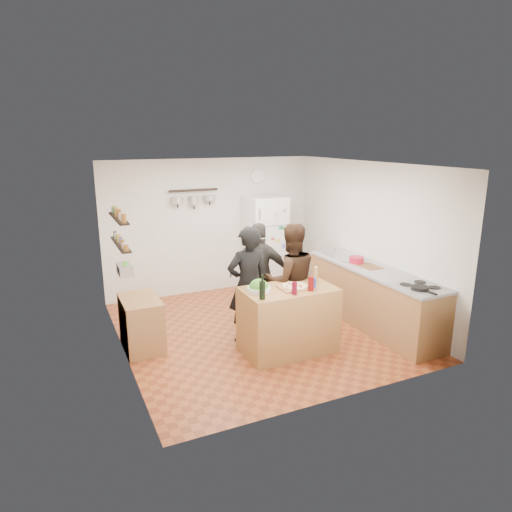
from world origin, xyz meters
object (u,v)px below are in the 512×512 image
person_center (290,281)px  skillet (420,288)px  salad_bowl (259,289)px  red_bowl (356,260)px  pepper_mill (316,276)px  fridge (265,243)px  side_table (141,323)px  wine_bottle (262,290)px  salt_canister (313,283)px  prep_island (288,320)px  wall_clock (258,176)px  person_back (260,274)px  counter_run (372,297)px  person_left (248,285)px

person_center → skillet: person_center is taller
salad_bowl → red_bowl: size_ratio=1.32×
salad_bowl → person_center: (0.70, 0.40, -0.09)m
red_bowl → pepper_mill: bearing=-152.7°
fridge → side_table: bearing=-149.1°
wine_bottle → pepper_mill: (0.95, 0.27, -0.02)m
red_bowl → wine_bottle: bearing=-157.7°
pepper_mill → side_table: 2.51m
skillet → salt_canister: bearing=151.1°
salad_bowl → fridge: (1.30, 2.50, -0.04)m
red_bowl → fridge: (-0.70, 1.92, -0.07)m
skillet → red_bowl: 1.44m
wine_bottle → person_center: person_center is taller
person_center → pepper_mill: bearing=123.3°
prep_island → wall_clock: size_ratio=4.17×
skillet → fridge: fridge is taller
wine_bottle → red_bowl: bearing=22.3°
fridge → skillet: bearing=-79.0°
skillet → person_back: bearing=128.3°
wine_bottle → person_center: (0.78, 0.67, -0.18)m
counter_run → fridge: bearing=108.1°
salad_bowl → counter_run: salad_bowl is taller
salad_bowl → red_bowl: (2.00, 0.58, 0.03)m
salad_bowl → fridge: 2.82m
prep_island → person_left: (-0.37, 0.52, 0.39)m
prep_island → red_bowl: red_bowl is taller
salt_canister → red_bowl: (1.28, 0.75, -0.01)m
person_left → counter_run: person_left is taller
person_back → skillet: (1.47, -1.86, 0.14)m
person_left → person_back: size_ratio=1.05×
skillet → fridge: size_ratio=0.13×
counter_run → pepper_mill: bearing=-170.3°
person_back → skillet: person_back is taller
salad_bowl → red_bowl: 2.09m
prep_island → salt_canister: 0.61m
prep_island → skillet: (1.53, -0.80, 0.49)m
person_left → side_table: person_left is taller
prep_island → pepper_mill: (0.45, 0.05, 0.55)m
red_bowl → fridge: 2.04m
counter_run → red_bowl: size_ratio=11.26×
red_bowl → salt_canister: bearing=-149.6°
counter_run → skillet: (-0.10, -1.05, 0.49)m
skillet → red_bowl: bearing=88.0°
wine_bottle → counter_run: 2.26m
pepper_mill → fridge: size_ratio=0.11×
pepper_mill → counter_run: 1.32m
wall_clock → counter_run: bearing=-74.1°
person_left → wall_clock: size_ratio=5.66×
person_center → red_bowl: (1.31, 0.19, 0.12)m
pepper_mill → salt_canister: (-0.15, -0.17, -0.03)m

